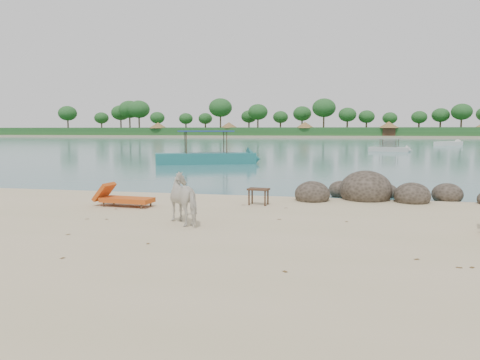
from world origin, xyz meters
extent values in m
plane|color=#35686A|center=(0.00, 90.00, 0.00)|extent=(400.00, 400.00, 0.00)
cube|color=tan|center=(0.00, 170.00, 0.00)|extent=(420.00, 90.00, 1.40)
cube|color=#1E4C1E|center=(0.00, 135.00, 1.90)|extent=(420.00, 18.00, 2.40)
ellipsoid|color=#2A241C|center=(0.98, 5.34, 0.20)|extent=(1.13, 1.24, 0.85)
ellipsoid|color=#2A241C|center=(2.68, 6.04, 0.30)|extent=(1.70, 1.87, 1.28)
ellipsoid|color=#2A241C|center=(4.08, 5.64, 0.20)|extent=(1.12, 1.23, 0.84)
ellipsoid|color=#2A241C|center=(5.28, 6.44, 0.17)|extent=(0.98, 1.07, 0.73)
ellipsoid|color=#2A241C|center=(1.88, 7.04, 0.15)|extent=(0.86, 0.94, 0.64)
ellipsoid|color=#2A241C|center=(3.48, 7.24, 0.12)|extent=(0.69, 0.76, 0.52)
imported|color=silver|center=(-1.78, 0.94, 0.61)|extent=(1.49, 1.48, 1.22)
plane|color=brown|center=(-2.92, -2.54, 0.01)|extent=(0.11, 0.11, 0.00)
plane|color=brown|center=(-1.86, -1.23, 0.01)|extent=(0.12, 0.12, 0.00)
plane|color=brown|center=(-3.93, 0.95, 0.01)|extent=(0.13, 0.13, 0.00)
plane|color=brown|center=(4.02, -1.61, 0.01)|extent=(0.14, 0.14, 0.00)
plane|color=brown|center=(-4.43, 2.43, 0.01)|extent=(0.14, 0.14, 0.00)
plane|color=brown|center=(2.03, 1.92, 0.01)|extent=(0.14, 0.14, 0.00)
plane|color=brown|center=(-3.89, -0.82, 0.01)|extent=(0.13, 0.13, 0.00)
plane|color=brown|center=(3.81, -1.67, 0.01)|extent=(0.11, 0.11, 0.00)
plane|color=brown|center=(-4.48, 3.87, 0.01)|extent=(0.14, 0.14, 0.00)
plane|color=brown|center=(1.03, -2.49, 0.01)|extent=(0.14, 0.14, 0.00)
plane|color=brown|center=(-2.38, 2.64, 0.01)|extent=(0.13, 0.13, 0.00)
plane|color=brown|center=(0.32, 3.64, 0.01)|extent=(0.13, 0.13, 0.00)
plane|color=brown|center=(0.36, 1.87, 0.01)|extent=(0.10, 0.10, 0.00)
plane|color=brown|center=(3.20, -1.29, 0.01)|extent=(0.14, 0.14, 0.00)
plane|color=brown|center=(-2.50, 2.63, 0.01)|extent=(0.12, 0.12, 0.00)
plane|color=brown|center=(-4.42, 0.87, 0.01)|extent=(0.14, 0.14, 0.00)
plane|color=brown|center=(-1.00, 3.90, 0.01)|extent=(0.10, 0.10, 0.00)
camera|label=1|loc=(1.86, -9.76, 2.29)|focal=35.00mm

